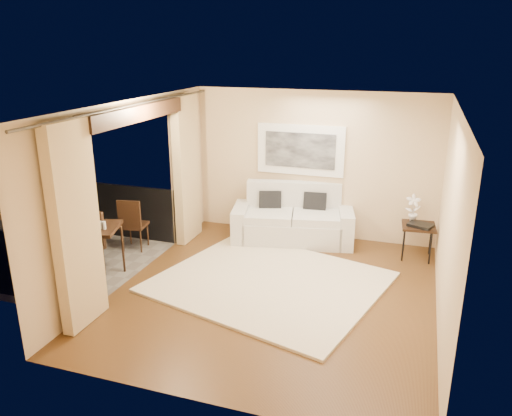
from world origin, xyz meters
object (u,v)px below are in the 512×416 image
at_px(bistro_table, 94,232).
at_px(ice_bucket, 87,217).
at_px(side_table, 419,228).
at_px(orchid, 413,208).
at_px(balcony_chair_far, 132,221).
at_px(sofa, 293,221).
at_px(balcony_chair_near, 89,239).

bearing_deg(bistro_table, ice_bucket, 151.65).
xyz_separation_m(side_table, orchid, (-0.12, 0.14, 0.30)).
height_order(balcony_chair_far, ice_bucket, ice_bucket).
height_order(sofa, side_table, sofa).
bearing_deg(bistro_table, sofa, 44.57).
bearing_deg(orchid, ice_bucket, -153.56).
bearing_deg(balcony_chair_far, sofa, -160.56).
xyz_separation_m(sofa, orchid, (2.08, 0.01, 0.46)).
height_order(orchid, ice_bucket, orchid).
bearing_deg(side_table, balcony_chair_near, -154.21).
relative_size(orchid, ice_bucket, 2.38).
distance_m(orchid, balcony_chair_near, 5.30).
height_order(side_table, bistro_table, bistro_table).
distance_m(sofa, ice_bucket, 3.61).
distance_m(balcony_chair_near, ice_bucket, 0.33).
height_order(side_table, orchid, orchid).
bearing_deg(sofa, bistro_table, -147.43).
height_order(sofa, orchid, orchid).
distance_m(bistro_table, ice_bucket, 0.28).
bearing_deg(sofa, balcony_chair_near, -148.74).
bearing_deg(balcony_chair_far, bistro_table, 82.70).
distance_m(side_table, ice_bucket, 5.38).
bearing_deg(balcony_chair_far, orchid, -172.34).
xyz_separation_m(sofa, bistro_table, (-2.49, -2.46, 0.38)).
height_order(bistro_table, ice_bucket, ice_bucket).
xyz_separation_m(sofa, balcony_chair_far, (-2.53, -1.37, 0.18)).
bearing_deg(balcony_chair_far, side_table, -174.34).
height_order(bistro_table, balcony_chair_near, balcony_chair_near).
distance_m(side_table, balcony_chair_near, 5.34).
bearing_deg(balcony_chair_near, orchid, 37.35).
relative_size(side_table, balcony_chair_near, 0.56).
height_order(sofa, bistro_table, sofa).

